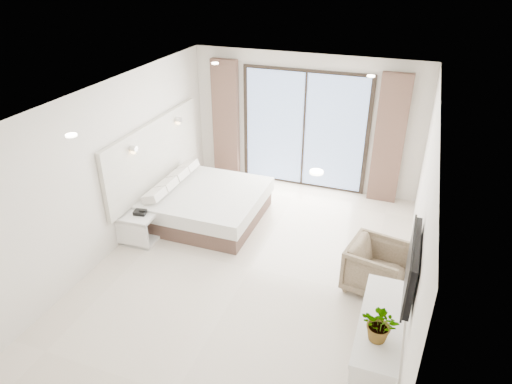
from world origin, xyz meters
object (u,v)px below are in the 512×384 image
at_px(console_desk, 379,333).
at_px(armchair, 376,265).
at_px(nightstand, 139,228).
at_px(bed, 205,204).

bearing_deg(console_desk, armchair, 97.31).
relative_size(nightstand, armchair, 0.73).
bearing_deg(armchair, console_desk, -161.46).
relative_size(console_desk, armchair, 1.91).
relative_size(bed, nightstand, 3.41).
bearing_deg(armchair, nightstand, 103.19).
xyz_separation_m(nightstand, console_desk, (4.06, -1.35, 0.30)).
xyz_separation_m(nightstand, armchair, (3.87, 0.13, 0.14)).
distance_m(nightstand, armchair, 3.87).
xyz_separation_m(bed, nightstand, (-0.71, -1.08, -0.03)).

